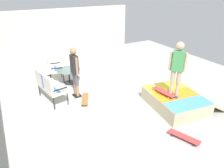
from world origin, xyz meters
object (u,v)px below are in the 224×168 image
at_px(skate_ramp, 175,100).
at_px(patio_bench, 48,84).
at_px(person_skater, 177,66).
at_px(skateboard_by_bench, 85,99).
at_px(patio_table, 69,74).
at_px(skateboard_on_ramp, 163,92).
at_px(skateboard_spare, 184,137).
at_px(patio_chair_near_house, 52,67).
at_px(person_watching, 75,69).

relative_size(skate_ramp, patio_bench, 1.67).
bearing_deg(person_skater, skateboard_by_bench, 50.76).
relative_size(patio_table, skateboard_on_ramp, 1.10).
height_order(skate_ramp, patio_bench, patio_bench).
height_order(person_skater, skateboard_spare, person_skater).
height_order(patio_bench, patio_chair_near_house, same).
distance_m(skate_ramp, patio_table, 4.06).
bearing_deg(patio_bench, patio_table, -45.26).
distance_m(patio_bench, skateboard_by_bench, 1.28).
bearing_deg(skateboard_spare, skateboard_by_bench, 25.77).
height_order(skate_ramp, skateboard_spare, skate_ramp).
bearing_deg(skateboard_spare, patio_chair_near_house, 20.77).
relative_size(patio_chair_near_house, skateboard_on_ramp, 1.25).
xyz_separation_m(skate_ramp, skateboard_by_bench, (1.71, 2.36, -0.14)).
bearing_deg(patio_chair_near_house, patio_bench, 160.59).
distance_m(person_skater, skateboard_on_ramp, 0.94).
height_order(person_watching, person_skater, person_skater).
height_order(person_watching, skateboard_by_bench, person_watching).
xyz_separation_m(skate_ramp, person_skater, (-0.05, 0.20, 1.20)).
xyz_separation_m(patio_table, skateboard_spare, (-4.56, -1.42, -0.32)).
distance_m(skateboard_spare, skateboard_on_ramp, 1.61).
distance_m(patio_bench, person_watching, 0.99).
distance_m(patio_table, skateboard_spare, 4.79).
distance_m(patio_table, skateboard_by_bench, 1.62).
bearing_deg(skate_ramp, patio_bench, 55.78).
height_order(patio_chair_near_house, person_skater, person_skater).
bearing_deg(patio_table, patio_bench, 134.74).
distance_m(patio_chair_near_house, patio_table, 0.72).
distance_m(patio_chair_near_house, person_skater, 4.74).
bearing_deg(patio_bench, skateboard_by_bench, -119.89).
bearing_deg(person_watching, skateboard_on_ramp, -133.40).
distance_m(patio_table, skateboard_on_ramp, 3.69).
bearing_deg(person_skater, patio_chair_near_house, 34.49).
bearing_deg(person_skater, patio_table, 32.65).
xyz_separation_m(skate_ramp, patio_bench, (2.29, 3.37, 0.39)).
xyz_separation_m(patio_table, skateboard_by_bench, (-1.59, 0.01, -0.32)).
relative_size(patio_chair_near_house, patio_table, 1.13).
bearing_deg(skateboard_by_bench, patio_table, -0.35).
distance_m(patio_table, person_watching, 1.29).
height_order(skateboard_spare, skateboard_on_ramp, skateboard_on_ramp).
bearing_deg(person_watching, patio_chair_near_house, 12.70).
bearing_deg(patio_table, patio_chair_near_house, 45.12).
bearing_deg(skateboard_on_ramp, person_skater, -143.81).
bearing_deg(skateboard_by_bench, patio_bench, 60.11).
xyz_separation_m(person_skater, skateboard_by_bench, (1.76, 2.16, -1.35)).
distance_m(person_watching, skateboard_by_bench, 1.06).
bearing_deg(skateboard_on_ramp, person_watching, 46.60).
bearing_deg(patio_chair_near_house, skateboard_on_ramp, -145.63).
height_order(patio_bench, patio_table, patio_bench).
bearing_deg(patio_chair_near_house, patio_table, -134.88).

